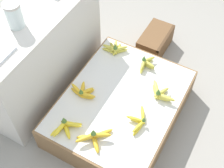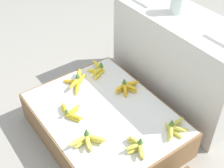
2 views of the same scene
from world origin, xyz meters
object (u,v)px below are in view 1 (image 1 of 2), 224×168
(banana_bunch_back_midleft, at_px, (83,92))
(glass_jar, at_px, (14,15))
(banana_bunch_middle_left, at_px, (94,137))
(banana_bunch_back_right, at_px, (115,49))
(banana_bunch_middle_right, at_px, (146,63))
(banana_bunch_front_midleft, at_px, (139,121))
(banana_bunch_front_midright, at_px, (160,93))
(banana_bunch_back_left, at_px, (66,126))
(wooden_crate, at_px, (155,41))

(banana_bunch_back_midleft, distance_m, glass_jar, 0.73)
(banana_bunch_middle_left, bearing_deg, banana_bunch_back_right, 18.90)
(banana_bunch_middle_left, relative_size, banana_bunch_middle_right, 1.16)
(banana_bunch_front_midleft, distance_m, banana_bunch_front_midright, 0.28)
(banana_bunch_middle_right, xyz_separation_m, banana_bunch_back_right, (0.02, 0.29, -0.00))
(banana_bunch_middle_left, xyz_separation_m, banana_bunch_back_right, (0.78, 0.27, -0.00))
(banana_bunch_back_midleft, relative_size, banana_bunch_back_right, 1.09)
(banana_bunch_back_left, bearing_deg, wooden_crate, -6.79)
(banana_bunch_middle_left, height_order, glass_jar, glass_jar)
(wooden_crate, relative_size, banana_bunch_back_midleft, 1.66)
(banana_bunch_front_midleft, xyz_separation_m, banana_bunch_back_midleft, (0.02, 0.47, 0.00))
(banana_bunch_back_left, distance_m, banana_bunch_back_midleft, 0.31)
(banana_bunch_back_left, height_order, banana_bunch_back_midleft, banana_bunch_back_left)
(banana_bunch_middle_right, xyz_separation_m, glass_jar, (-0.50, 0.75, 0.56))
(banana_bunch_back_midleft, bearing_deg, banana_bunch_middle_right, -31.25)
(banana_bunch_middle_right, bearing_deg, banana_bunch_back_midleft, 148.75)
(banana_bunch_middle_right, bearing_deg, banana_bunch_middle_left, 178.04)
(banana_bunch_back_midleft, bearing_deg, banana_bunch_front_midleft, -92.32)
(banana_bunch_front_midleft, xyz_separation_m, banana_bunch_back_left, (-0.29, 0.42, 0.01))
(banana_bunch_middle_right, relative_size, banana_bunch_back_left, 1.01)
(wooden_crate, relative_size, banana_bunch_front_midleft, 1.56)
(banana_bunch_front_midright, distance_m, banana_bunch_back_left, 0.73)
(banana_bunch_front_midleft, bearing_deg, banana_bunch_back_right, 42.42)
(wooden_crate, bearing_deg, banana_bunch_front_midleft, -163.46)
(banana_bunch_back_midleft, bearing_deg, wooden_crate, -12.16)
(banana_bunch_middle_left, relative_size, banana_bunch_back_right, 1.12)
(banana_bunch_back_right, bearing_deg, banana_bunch_middle_left, -161.10)
(banana_bunch_front_midright, bearing_deg, wooden_crate, 25.68)
(banana_bunch_middle_left, bearing_deg, banana_bunch_back_midleft, 43.33)
(banana_bunch_back_right, distance_m, glass_jar, 0.90)
(wooden_crate, height_order, banana_bunch_front_midleft, banana_bunch_front_midleft)
(banana_bunch_front_midleft, bearing_deg, banana_bunch_middle_right, 20.05)
(banana_bunch_back_left, bearing_deg, banana_bunch_back_right, 3.84)
(banana_bunch_middle_left, height_order, banana_bunch_back_left, banana_bunch_middle_left)
(banana_bunch_back_midleft, bearing_deg, glass_jar, 93.00)
(glass_jar, bearing_deg, wooden_crate, -34.91)
(banana_bunch_back_midleft, xyz_separation_m, glass_jar, (-0.02, 0.46, 0.56))
(banana_bunch_front_midright, height_order, glass_jar, glass_jar)
(banana_bunch_back_left, bearing_deg, banana_bunch_back_midleft, 9.46)
(banana_bunch_middle_left, bearing_deg, banana_bunch_middle_right, -1.96)
(banana_bunch_front_midleft, relative_size, banana_bunch_front_midright, 1.08)
(wooden_crate, distance_m, banana_bunch_front_midleft, 0.99)
(banana_bunch_middle_right, relative_size, banana_bunch_back_right, 0.97)
(wooden_crate, bearing_deg, glass_jar, 145.09)
(banana_bunch_middle_right, relative_size, banana_bunch_back_midleft, 0.89)
(banana_bunch_front_midleft, xyz_separation_m, banana_bunch_middle_right, (0.50, 0.18, 0.01))
(banana_bunch_back_midleft, height_order, banana_bunch_back_right, banana_bunch_back_right)
(wooden_crate, distance_m, banana_bunch_middle_right, 0.48)
(wooden_crate, height_order, banana_bunch_front_midright, banana_bunch_front_midright)
(banana_bunch_middle_right, xyz_separation_m, banana_bunch_back_midleft, (-0.48, 0.29, -0.00))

